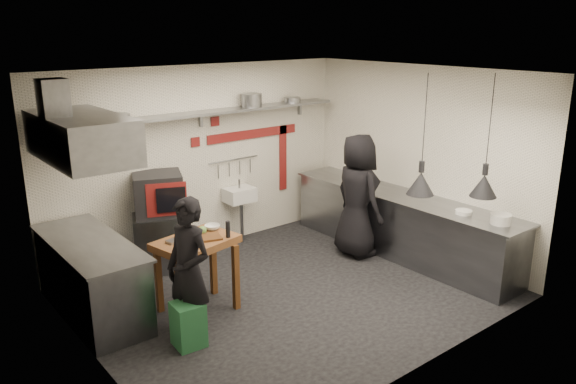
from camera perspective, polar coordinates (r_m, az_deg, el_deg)
floor at (r=7.39m, az=0.11°, el=-10.25°), size 5.00×5.00×0.00m
ceiling at (r=6.62m, az=0.12°, el=11.95°), size 5.00×5.00×0.00m
wall_back at (r=8.55m, az=-8.78°, el=3.31°), size 5.00×0.04×2.80m
wall_front at (r=5.48m, az=14.09°, el=-4.57°), size 5.00×0.04×2.80m
wall_left at (r=5.72m, az=-19.81°, el=-4.19°), size 0.04×4.20×2.80m
wall_right at (r=8.61m, az=13.17°, el=3.16°), size 0.04×4.20×2.80m
red_band_horiz at (r=8.98m, az=-3.54°, el=5.92°), size 1.70×0.02×0.14m
red_band_vert at (r=9.43m, az=-0.51°, el=3.49°), size 0.14×0.02×1.10m
red_tile_a at (r=8.55m, az=-7.42°, el=7.12°), size 0.14×0.02×0.14m
red_tile_b at (r=8.43m, az=-9.39°, el=5.03°), size 0.14×0.02×0.14m
back_shelf at (r=8.27m, az=-8.37°, el=7.95°), size 4.60×0.34×0.04m
shelf_bracket_left at (r=7.65m, az=-21.28°, el=5.56°), size 0.04×0.06×0.24m
shelf_bracket_mid at (r=8.41m, az=-8.87°, el=7.39°), size 0.04×0.06×0.24m
shelf_bracket_right at (r=9.49m, az=1.19°, el=8.60°), size 0.04×0.06×0.24m
pan_far_left at (r=7.68m, az=-16.87°, el=7.27°), size 0.37×0.37×0.09m
pan_mid_left at (r=7.70m, az=-16.63°, el=7.23°), size 0.27×0.27×0.07m
stock_pot at (r=8.69m, az=-3.72°, el=9.30°), size 0.38×0.38×0.20m
pan_right at (r=9.18m, az=0.46°, el=9.34°), size 0.34×0.34×0.08m
oven_stand at (r=8.18m, az=-12.88°, el=-4.89°), size 0.90×0.86×0.80m
combi_oven at (r=7.99m, az=-13.07°, el=-0.18°), size 0.83×0.81×0.58m
oven_door at (r=7.71m, az=-12.22°, el=-0.74°), size 0.51×0.23×0.46m
oven_glass at (r=7.67m, az=-11.79°, el=-0.79°), size 0.37×0.16×0.34m
hand_sink at (r=8.84m, az=-4.95°, el=-0.28°), size 0.46×0.34×0.22m
sink_tap at (r=8.79m, az=-4.98°, el=0.84°), size 0.03×0.03×0.14m
sink_drain at (r=8.95m, az=-4.73°, el=-3.03°), size 0.06×0.06×0.66m
utensil_rail at (r=8.82m, az=-5.55°, el=3.29°), size 0.90×0.02×0.02m
counter_right at (r=8.62m, az=11.32°, el=-3.32°), size 0.70×3.80×0.90m
counter_right_top at (r=8.47m, az=11.49°, el=-0.36°), size 0.76×3.90×0.03m
plate_stack at (r=7.55m, az=20.80°, el=-2.57°), size 0.34×0.34×0.13m
small_bowl_right at (r=7.81m, az=17.42°, el=-1.95°), size 0.29×0.29×0.05m
counter_left at (r=7.10m, az=-19.28°, el=-8.37°), size 0.70×1.90×0.90m
counter_left_top at (r=6.93m, az=-19.64°, el=-4.87°), size 0.76×2.00×0.03m
extractor_hood at (r=6.61m, az=-20.26°, el=5.25°), size 0.78×1.60×0.50m
hood_duct at (r=6.48m, az=-22.71°, el=8.37°), size 0.28×0.28×0.50m
green_bin at (r=6.28m, az=-10.09°, el=-13.09°), size 0.33×0.33×0.50m
prep_table at (r=6.88m, az=-9.20°, el=-8.32°), size 1.03×0.81×0.92m
cutting_board at (r=6.70m, az=-8.42°, el=-4.61°), size 0.43×0.36×0.02m
pepper_mill at (r=6.67m, az=-6.12°, el=-3.80°), size 0.06×0.06×0.20m
lemon_a at (r=6.45m, az=-9.64°, el=-5.25°), size 0.09×0.09×0.08m
lemon_b at (r=6.45m, az=-9.32°, el=-5.25°), size 0.08×0.08×0.07m
veg_ball at (r=6.83m, az=-8.69°, el=-3.86°), size 0.12×0.12×0.10m
steel_tray at (r=6.66m, az=-11.51°, el=-4.88°), size 0.20×0.15×0.03m
bowl at (r=6.97m, az=-7.69°, el=-3.57°), size 0.24×0.24×0.06m
heat_lamp_near at (r=7.02m, az=13.64°, el=5.60°), size 0.39×0.39×1.49m
heat_lamp_far at (r=7.21m, az=19.73°, el=5.31°), size 0.40×0.40×1.51m
chef_left at (r=6.14m, az=-10.04°, el=-7.91°), size 0.52×0.67×1.62m
chef_right at (r=8.34m, az=7.08°, el=-0.38°), size 0.71×0.97×1.84m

